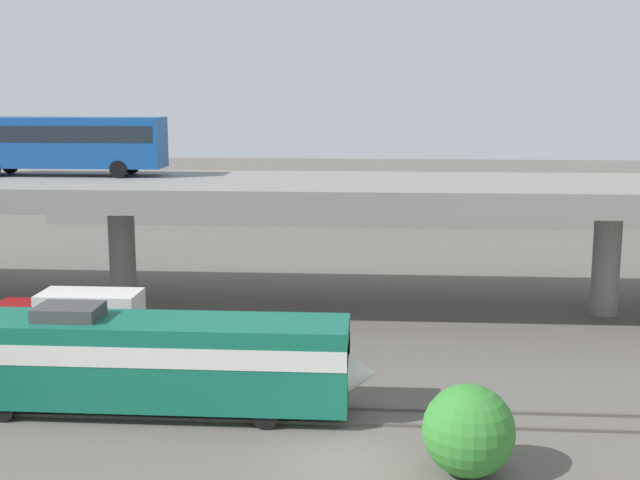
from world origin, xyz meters
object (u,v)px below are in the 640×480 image
Objects in this scene: parked_car_1 at (352,199)px; parked_car_2 at (141,195)px; service_truck_east at (73,321)px; parked_car_3 at (217,191)px; train_locomotive at (161,358)px; parked_car_0 at (377,195)px; transit_bus_on_overpass at (62,140)px.

parked_car_1 is 1.01× the size of parked_car_2.
service_truck_east is 1.63× the size of parked_car_1.
service_truck_east is at bearing -87.24° from parked_car_3.
train_locomotive is 52.14m from parked_car_0.
train_locomotive is 3.77× the size of parked_car_3.
transit_bus_on_overpass is 2.67× the size of parked_car_0.
parked_car_0 is at bearing -127.59° from parked_car_1.
parked_car_2 is 0.92× the size of parked_car_3.
transit_bus_on_overpass is at bearing -81.46° from parked_car_2.
parked_car_0 is 23.25m from parked_car_2.
train_locomotive reaches higher than parked_car_0.
service_truck_east is 1.65× the size of parked_car_2.
parked_car_1 is (5.65, 48.42, 0.05)m from train_locomotive.
service_truck_east is 1.51× the size of parked_car_0.
parked_car_1 is (-2.38, -3.10, -0.00)m from parked_car_0.
parked_car_0 and parked_car_2 have the same top height.
parked_car_0 is 1.08× the size of parked_car_1.
parked_car_1 is at bearing 62.64° from transit_bus_on_overpass.
parked_car_2 is at bearing -4.85° from parked_car_1.
parked_car_3 is (6.94, 3.32, 0.00)m from parked_car_2.
train_locomotive reaches higher than parked_car_3.
train_locomotive is at bearing -59.72° from transit_bus_on_overpass.
parked_car_2 and parked_car_3 have the same top height.
parked_car_2 is (-23.21, -1.33, -0.00)m from parked_car_0.
service_truck_east is at bearing 72.61° from parked_car_0.
parked_car_0 is at bearing 61.61° from transit_bus_on_overpass.
parked_car_2 is at bearing 106.83° from train_locomotive.
parked_car_1 is (11.64, 41.69, 0.61)m from service_truck_east.
train_locomotive is 9.03m from service_truck_east.
parked_car_2 is 7.69m from parked_car_3.
transit_bus_on_overpass reaches higher than train_locomotive.
parked_car_0 is (18.32, 33.90, -7.17)m from transit_bus_on_overpass.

